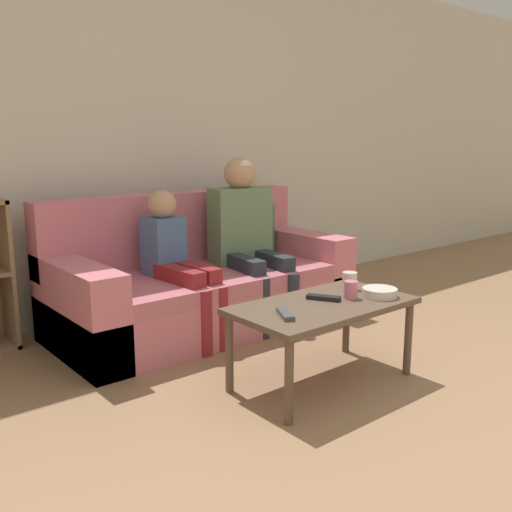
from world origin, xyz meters
TOP-DOWN VIEW (x-y plane):
  - wall_back at (0.00, 2.86)m, footprint 12.00×0.06m
  - couch at (0.15, 2.25)m, footprint 1.94×0.89m
  - coffee_table at (0.09, 1.09)m, footprint 0.92×0.50m
  - person_adult at (0.46, 2.17)m, footprint 0.44×0.66m
  - person_child at (-0.12, 2.11)m, footprint 0.26×0.63m
  - cup_near at (0.38, 1.18)m, footprint 0.08×0.08m
  - cup_far at (0.25, 1.05)m, footprint 0.07×0.07m
  - tv_remote_0 at (0.13, 1.12)m, footprint 0.13×0.17m
  - tv_remote_1 at (-0.20, 1.05)m, footprint 0.12×0.17m
  - snack_bowl at (0.39, 0.98)m, footprint 0.18×0.18m

SIDE VIEW (x-z plane):
  - couch at x=0.15m, z-range -0.15..0.71m
  - coffee_table at x=0.09m, z-range 0.16..0.58m
  - tv_remote_0 at x=0.13m, z-range 0.42..0.44m
  - tv_remote_1 at x=-0.20m, z-range 0.42..0.44m
  - snack_bowl at x=0.39m, z-range 0.42..0.47m
  - cup_far at x=0.25m, z-range 0.42..0.51m
  - cup_near at x=0.38m, z-range 0.42..0.52m
  - person_child at x=-0.12m, z-range 0.05..0.97m
  - person_adult at x=0.46m, z-range 0.08..1.18m
  - wall_back at x=0.00m, z-range 0.00..2.60m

